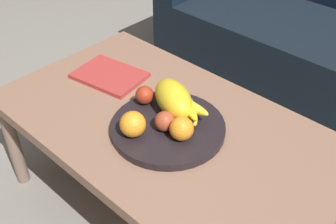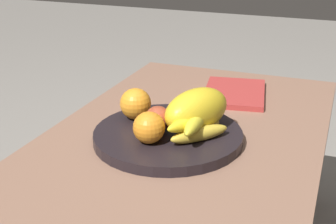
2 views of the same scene
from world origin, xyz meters
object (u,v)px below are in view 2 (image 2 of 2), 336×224
at_px(apple_left, 198,102).
at_px(orange_left, 149,128).
at_px(fruit_bowl, 168,136).
at_px(melon_large_front, 196,111).
at_px(banana_bunch, 196,127).
at_px(orange_front, 136,104).
at_px(coffee_table, 182,153).
at_px(apple_front, 158,119).
at_px(magazine, 234,93).

bearing_deg(apple_left, orange_left, -13.42).
relative_size(fruit_bowl, melon_large_front, 1.91).
height_order(fruit_bowl, banana_bunch, banana_bunch).
distance_m(orange_front, orange_left, 0.15).
height_order(melon_large_front, orange_left, melon_large_front).
xyz_separation_m(fruit_bowl, orange_front, (-0.04, -0.11, 0.05)).
bearing_deg(coffee_table, apple_left, 176.90).
bearing_deg(apple_front, fruit_bowl, 108.50).
distance_m(coffee_table, fruit_bowl, 0.07).
distance_m(orange_front, banana_bunch, 0.19).
xyz_separation_m(melon_large_front, apple_left, (-0.11, -0.03, -0.02)).
distance_m(melon_large_front, apple_front, 0.09).
bearing_deg(orange_left, melon_large_front, 141.91).
bearing_deg(melon_large_front, magazine, 177.65).
relative_size(melon_large_front, banana_bunch, 1.15).
height_order(coffee_table, apple_left, apple_left).
xyz_separation_m(orange_left, apple_left, (-0.21, 0.05, -0.01)).
height_order(orange_front, apple_left, orange_front).
relative_size(orange_left, apple_left, 1.19).
relative_size(coffee_table, apple_left, 18.65).
relative_size(orange_left, apple_front, 1.17).
bearing_deg(coffee_table, orange_left, -22.68).
height_order(melon_large_front, banana_bunch, melon_large_front).
bearing_deg(magazine, apple_left, -20.12).
height_order(coffee_table, orange_front, orange_front).
xyz_separation_m(orange_left, apple_front, (-0.06, -0.00, -0.01)).
xyz_separation_m(melon_large_front, magazine, (-0.34, 0.01, -0.07)).
bearing_deg(fruit_bowl, orange_left, -14.16).
relative_size(fruit_bowl, banana_bunch, 2.20).
bearing_deg(apple_front, apple_left, 159.18).
bearing_deg(orange_left, apple_left, 166.58).
bearing_deg(orange_front, apple_left, 123.48).
height_order(orange_front, magazine, orange_front).
distance_m(orange_left, apple_left, 0.21).
relative_size(apple_front, magazine, 0.25).
height_order(coffee_table, orange_left, orange_left).
relative_size(orange_front, magazine, 0.32).
distance_m(apple_front, apple_left, 0.15).
bearing_deg(banana_bunch, coffee_table, -134.25).
bearing_deg(magazine, fruit_bowl, -21.07).
bearing_deg(apple_front, melon_large_front, 113.21).
distance_m(fruit_bowl, orange_front, 0.13).
bearing_deg(apple_front, banana_bunch, 84.76).
height_order(orange_front, orange_left, orange_front).
distance_m(apple_left, magazine, 0.24).
bearing_deg(orange_left, apple_front, -175.71).
xyz_separation_m(fruit_bowl, apple_front, (0.01, -0.02, 0.04)).
bearing_deg(fruit_bowl, melon_large_front, 114.92).
distance_m(fruit_bowl, melon_large_front, 0.09).
xyz_separation_m(fruit_bowl, banana_bunch, (0.02, 0.08, 0.04)).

